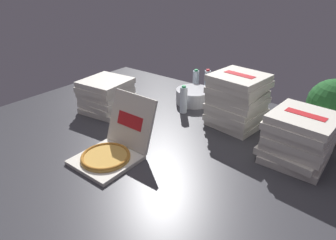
{
  "coord_description": "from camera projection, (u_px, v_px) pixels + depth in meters",
  "views": [
    {
      "loc": [
        1.09,
        -1.38,
        1.09
      ],
      "look_at": [
        -0.05,
        0.1,
        0.14
      ],
      "focal_mm": 31.0,
      "sensor_mm": 36.0,
      "label": 1
    }
  ],
  "objects": [
    {
      "name": "water_bottle_2",
      "position": [
        207.0,
        82.0,
        2.91
      ],
      "size": [
        0.06,
        0.06,
        0.25
      ],
      "color": "white",
      "rests_on": "ground_plane"
    },
    {
      "name": "ground_plane",
      "position": [
        165.0,
        146.0,
        2.07
      ],
      "size": [
        3.2,
        2.4,
        0.02
      ],
      "primitive_type": "cube",
      "color": "#38383D"
    },
    {
      "name": "pizza_stack_right_mid",
      "position": [
        298.0,
        138.0,
        1.83
      ],
      "size": [
        0.42,
        0.41,
        0.33
      ],
      "color": "silver",
      "rests_on": "ground_plane"
    },
    {
      "name": "pizza_stack_right_near",
      "position": [
        237.0,
        100.0,
        2.24
      ],
      "size": [
        0.42,
        0.43,
        0.42
      ],
      "color": "silver",
      "rests_on": "ground_plane"
    },
    {
      "name": "pizza_stack_left_far",
      "position": [
        106.0,
        95.0,
        2.53
      ],
      "size": [
        0.43,
        0.43,
        0.28
      ],
      "color": "silver",
      "rests_on": "ground_plane"
    },
    {
      "name": "potted_plant",
      "position": [
        332.0,
        108.0,
        2.04
      ],
      "size": [
        0.36,
        0.36,
        0.45
      ],
      "color": "#513323",
      "rests_on": "ground_plane"
    },
    {
      "name": "water_bottle_1",
      "position": [
        196.0,
        82.0,
        2.91
      ],
      "size": [
        0.06,
        0.06,
        0.25
      ],
      "color": "silver",
      "rests_on": "ground_plane"
    },
    {
      "name": "open_pizza_box",
      "position": [
        113.0,
        147.0,
        1.89
      ],
      "size": [
        0.37,
        0.5,
        0.37
      ],
      "color": "silver",
      "rests_on": "ground_plane"
    },
    {
      "name": "ice_bucket",
      "position": [
        193.0,
        96.0,
        2.71
      ],
      "size": [
        0.32,
        0.32,
        0.13
      ],
      "primitive_type": "cylinder",
      "color": "#B7BABF",
      "rests_on": "ground_plane"
    },
    {
      "name": "water_bottle_0",
      "position": [
        184.0,
        100.0,
        2.49
      ],
      "size": [
        0.06,
        0.06,
        0.25
      ],
      "color": "white",
      "rests_on": "ground_plane"
    }
  ]
}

